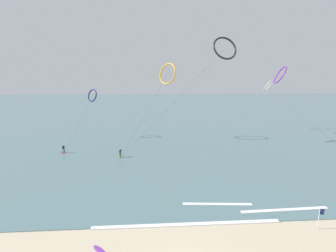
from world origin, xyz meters
TOP-DOWN VIEW (x-y plane):
  - sea_water at (0.00, 106.60)m, footprint 400.00×200.00m
  - surfer_lime at (-8.61, 27.61)m, footprint 1.40×0.70m
  - surfer_crimson at (-20.22, 30.90)m, footprint 1.40×0.70m
  - kite_navy at (-17.13, 43.29)m, footprint 4.74×13.94m
  - kite_ivory at (29.86, 49.21)m, footprint 4.03×40.57m
  - kite_violet at (29.64, 43.20)m, footprint 3.69×38.36m
  - kite_charcoal at (13.28, 37.06)m, footprint 24.92×11.42m
  - kite_amber at (1.12, 40.73)m, footprint 12.03×15.51m
  - surfboard_spare at (-7.07, 3.55)m, footprint 1.70×1.72m
  - beach_flag at (13.96, 5.22)m, footprint 0.47×0.15m
  - wave_crest_near at (1.01, 6.67)m, footprint 19.30×0.56m
  - wave_crest_mid at (12.45, 8.57)m, footprint 10.28×0.80m
  - wave_crest_far at (5.13, 10.24)m, footprint 8.20×1.15m

SIDE VIEW (x-z plane):
  - sea_water at x=0.00m, z-range 0.00..0.08m
  - surfboard_spare at x=-7.07m, z-range -0.06..0.14m
  - wave_crest_near at x=1.01m, z-range 0.00..0.12m
  - wave_crest_mid at x=12.45m, z-range 0.00..0.12m
  - wave_crest_far at x=5.13m, z-range 0.00..0.12m
  - surfer_lime at x=-8.61m, z-range -0.03..1.67m
  - surfer_crimson at x=-20.22m, z-range -0.03..1.67m
  - beach_flag at x=13.96m, z-range 0.38..2.62m
  - kite_navy at x=-17.13m, z-range 4.47..16.65m
  - kite_ivory at x=29.86m, z-range 5.42..19.72m
  - kite_violet at x=29.64m, z-range 6.60..24.37m
  - kite_amber at x=1.12m, z-range 6.60..24.79m
  - kite_charcoal at x=13.28m, z-range 9.22..32.87m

